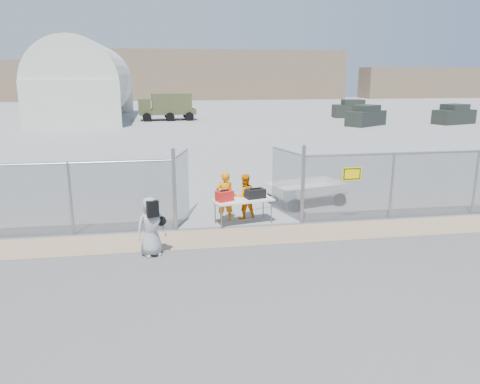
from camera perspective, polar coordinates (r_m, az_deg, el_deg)
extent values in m
plane|color=#434343|center=(12.84, 1.47, -6.93)|extent=(160.00, 160.00, 0.00)
cube|color=gray|center=(54.00, -7.03, 9.14)|extent=(160.00, 80.00, 0.01)
cube|color=#A18464|center=(13.76, 0.68, -5.43)|extent=(44.00, 1.60, 0.01)
cube|color=red|center=(14.49, -1.91, -0.49)|extent=(0.60, 0.52, 0.31)
cube|color=black|center=(14.83, 1.87, -0.19)|extent=(0.68, 0.51, 0.29)
imported|color=orange|center=(14.99, -1.87, -0.57)|extent=(0.64, 0.46, 1.62)
imported|color=orange|center=(15.20, 0.54, -0.57)|extent=(0.83, 0.70, 1.51)
imported|color=#9C9C9F|center=(12.36, -10.80, -4.16)|extent=(0.90, 0.75, 1.57)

